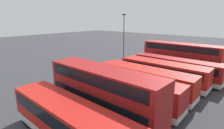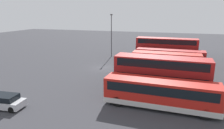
{
  "view_description": "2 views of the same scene",
  "coord_description": "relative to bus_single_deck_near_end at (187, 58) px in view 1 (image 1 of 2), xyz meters",
  "views": [
    {
      "loc": [
        19.17,
        19.92,
        8.46
      ],
      "look_at": [
        -0.55,
        2.86,
        1.7
      ],
      "focal_mm": 29.11,
      "sensor_mm": 36.0,
      "label": 1
    },
    {
      "loc": [
        32.8,
        12.03,
        9.49
      ],
      "look_at": [
        2.68,
        2.25,
        1.46
      ],
      "focal_mm": 33.09,
      "sensor_mm": 36.0,
      "label": 2
    }
  ],
  "objects": [
    {
      "name": "bus_double_decker_seventh",
      "position": [
        21.99,
        0.67,
        0.83
      ],
      "size": [
        2.74,
        10.83,
        4.55
      ],
      "color": "#A51919",
      "rests_on": "ground"
    },
    {
      "name": "bus_double_decker_second",
      "position": [
        3.55,
        0.06,
        0.83
      ],
      "size": [
        2.71,
        11.89,
        4.55
      ],
      "color": "#A51919",
      "rests_on": "ground"
    },
    {
      "name": "lamp_post_tall",
      "position": [
        3.19,
        -11.56,
        3.64
      ],
      "size": [
        0.7,
        0.3,
        9.11
      ],
      "color": "#38383D",
      "rests_on": "ground"
    },
    {
      "name": "bus_single_deck_far_end",
      "position": [
        25.61,
        0.95,
        0.0
      ],
      "size": [
        2.86,
        11.37,
        2.95
      ],
      "color": "red",
      "rests_on": "ground"
    },
    {
      "name": "box_truck_blue",
      "position": [
        -5.35,
        3.11,
        0.09
      ],
      "size": [
        2.97,
        7.64,
        3.2
      ],
      "color": "#235999",
      "rests_on": "ground"
    },
    {
      "name": "bus_single_deck_fifth",
      "position": [
        14.78,
        0.3,
        0.0
      ],
      "size": [
        2.65,
        11.32,
        2.95
      ],
      "color": "red",
      "rests_on": "ground"
    },
    {
      "name": "bus_single_deck_third",
      "position": [
        7.42,
        0.99,
        0.0
      ],
      "size": [
        2.99,
        12.11,
        2.95
      ],
      "color": "#A51919",
      "rests_on": "ground"
    },
    {
      "name": "bus_single_deck_sixth",
      "position": [
        18.15,
        0.17,
        0.0
      ],
      "size": [
        2.75,
        11.58,
        2.95
      ],
      "color": "#A51919",
      "rests_on": "ground"
    },
    {
      "name": "bus_single_deck_near_end",
      "position": [
        0.0,
        0.0,
        0.0
      ],
      "size": [
        3.0,
        10.21,
        2.95
      ],
      "color": "#A51919",
      "rests_on": "ground"
    },
    {
      "name": "bus_single_deck_fourth",
      "position": [
        10.75,
        0.54,
        0.0
      ],
      "size": [
        2.65,
        11.25,
        2.95
      ],
      "color": "red",
      "rests_on": "ground"
    },
    {
      "name": "ground_plane",
      "position": [
        12.76,
        -9.69,
        -1.62
      ],
      "size": [
        140.0,
        140.0,
        0.0
      ],
      "primitive_type": "plane",
      "color": "#38383D"
    }
  ]
}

